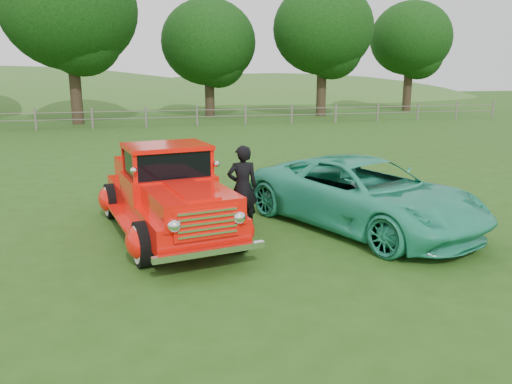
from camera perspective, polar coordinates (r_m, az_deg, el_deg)
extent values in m
plane|color=#274B14|center=(8.69, -4.98, -7.38)|extent=(140.00, 140.00, 0.00)
ellipsoid|color=#2E5D22|center=(73.53, 1.99, 7.98)|extent=(72.00, 52.00, 14.00)
cube|color=#685F57|center=(30.15, -12.46, 8.27)|extent=(48.00, 0.04, 0.04)
cube|color=#685F57|center=(30.12, -12.50, 9.03)|extent=(48.00, 0.04, 0.04)
cylinder|color=black|center=(33.13, -19.96, 11.47)|extent=(0.70, 0.70, 4.84)
ellipsoid|color=black|center=(33.33, -20.59, 19.03)|extent=(8.00, 8.00, 7.20)
cylinder|color=black|center=(37.58, -5.33, 11.50)|extent=(0.70, 0.70, 3.74)
ellipsoid|color=black|center=(37.62, -5.45, 16.68)|extent=(6.80, 6.80, 6.12)
cylinder|color=black|center=(37.86, 7.48, 11.95)|extent=(0.70, 0.70, 4.40)
ellipsoid|color=black|center=(37.98, 7.68, 18.00)|extent=(7.20, 7.20, 6.48)
cylinder|color=black|center=(44.64, 16.94, 11.56)|extent=(0.70, 0.70, 4.18)
ellipsoid|color=black|center=(44.71, 17.28, 16.42)|extent=(6.60, 6.60, 5.94)
cylinder|color=black|center=(8.34, -12.79, -5.82)|extent=(0.37, 0.79, 0.76)
cylinder|color=black|center=(8.80, -2.16, -4.45)|extent=(0.37, 0.79, 0.76)
cylinder|color=black|center=(11.28, -16.17, -0.98)|extent=(0.37, 0.79, 0.76)
cylinder|color=black|center=(11.62, -8.08, -0.16)|extent=(0.37, 0.79, 0.76)
cube|color=#F21108|center=(9.91, -10.09, -1.41)|extent=(2.32, 4.81, 0.44)
ellipsoid|color=#F21108|center=(8.31, -13.27, -5.61)|extent=(0.54, 0.81, 0.54)
ellipsoid|color=#F21108|center=(8.82, -1.74, -4.15)|extent=(0.54, 0.81, 0.54)
ellipsoid|color=#F21108|center=(11.26, -16.53, -0.82)|extent=(0.54, 0.81, 0.54)
ellipsoid|color=#F21108|center=(11.63, -7.76, 0.07)|extent=(0.54, 0.81, 0.54)
cube|color=#F21108|center=(8.37, -7.44, -1.30)|extent=(1.58, 1.80, 0.42)
cube|color=#F21108|center=(9.72, -10.03, 0.79)|extent=(1.80, 1.60, 0.44)
cube|color=black|center=(9.63, -10.15, 3.52)|extent=(1.61, 1.35, 0.50)
cube|color=#F21108|center=(9.59, -10.21, 5.17)|extent=(1.71, 1.46, 0.08)
cube|color=#F21108|center=(11.11, -11.97, 2.06)|extent=(1.49, 2.12, 0.45)
cube|color=white|center=(7.66, -5.58, -3.57)|extent=(1.07, 0.28, 0.50)
cube|color=white|center=(7.71, -5.26, -6.83)|extent=(1.80, 0.41, 0.10)
cube|color=white|center=(12.24, -12.99, 0.51)|extent=(1.70, 0.39, 0.10)
imported|color=#2AAB84|center=(10.32, 12.19, -0.19)|extent=(4.09, 5.59, 1.41)
imported|color=black|center=(10.01, -1.55, 0.55)|extent=(0.64, 0.44, 1.70)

